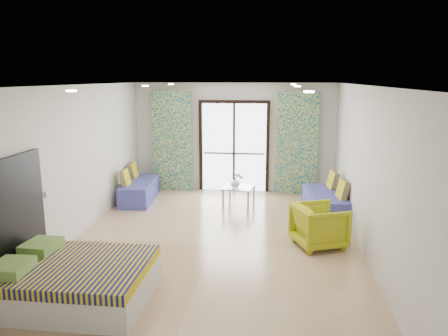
# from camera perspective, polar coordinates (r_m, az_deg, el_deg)

# --- Properties ---
(floor) EXTENTS (5.00, 7.50, 0.01)m
(floor) POSITION_cam_1_polar(r_m,az_deg,el_deg) (7.65, -1.49, -9.93)
(floor) COLOR #A38361
(floor) RESTS_ON ground
(ceiling) EXTENTS (5.00, 7.50, 0.01)m
(ceiling) POSITION_cam_1_polar(r_m,az_deg,el_deg) (7.11, -1.61, 10.73)
(ceiling) COLOR silver
(ceiling) RESTS_ON ground
(wall_back) EXTENTS (5.00, 0.01, 2.70)m
(wall_back) POSITION_cam_1_polar(r_m,az_deg,el_deg) (10.93, 1.34, 4.00)
(wall_back) COLOR silver
(wall_back) RESTS_ON ground
(wall_front) EXTENTS (5.00, 0.01, 2.70)m
(wall_front) POSITION_cam_1_polar(r_m,az_deg,el_deg) (3.75, -10.16, -11.66)
(wall_front) COLOR silver
(wall_front) RESTS_ON ground
(wall_left) EXTENTS (0.01, 7.50, 2.70)m
(wall_left) POSITION_cam_1_polar(r_m,az_deg,el_deg) (8.01, -19.52, 0.46)
(wall_left) COLOR silver
(wall_left) RESTS_ON ground
(wall_right) EXTENTS (0.01, 7.50, 2.70)m
(wall_right) POSITION_cam_1_polar(r_m,az_deg,el_deg) (7.33, 18.17, -0.46)
(wall_right) COLOR silver
(wall_right) RESTS_ON ground
(balcony_door) EXTENTS (1.76, 0.08, 2.28)m
(balcony_door) POSITION_cam_1_polar(r_m,az_deg,el_deg) (10.92, 1.32, 3.50)
(balcony_door) COLOR black
(balcony_door) RESTS_ON floor
(balcony_rail) EXTENTS (1.52, 0.03, 0.04)m
(balcony_rail) POSITION_cam_1_polar(r_m,az_deg,el_deg) (10.97, 1.32, 1.92)
(balcony_rail) COLOR #595451
(balcony_rail) RESTS_ON balcony_door
(curtain_left) EXTENTS (1.00, 0.10, 2.50)m
(curtain_left) POSITION_cam_1_polar(r_m,az_deg,el_deg) (11.03, -6.81, 3.47)
(curtain_left) COLOR silver
(curtain_left) RESTS_ON floor
(curtain_right) EXTENTS (1.00, 0.10, 2.50)m
(curtain_right) POSITION_cam_1_polar(r_m,az_deg,el_deg) (10.73, 9.52, 3.15)
(curtain_right) COLOR silver
(curtain_right) RESTS_ON floor
(downlight_a) EXTENTS (0.12, 0.12, 0.02)m
(downlight_a) POSITION_cam_1_polar(r_m,az_deg,el_deg) (5.60, -19.32, 9.50)
(downlight_a) COLOR #FFE0B2
(downlight_a) RESTS_ON ceiling
(downlight_b) EXTENTS (0.12, 0.12, 0.02)m
(downlight_b) POSITION_cam_1_polar(r_m,az_deg,el_deg) (5.05, 11.04, 9.75)
(downlight_b) COLOR #FFE0B2
(downlight_b) RESTS_ON ceiling
(downlight_c) EXTENTS (0.12, 0.12, 0.02)m
(downlight_c) POSITION_cam_1_polar(r_m,az_deg,el_deg) (8.40, -10.23, 10.51)
(downlight_c) COLOR #FFE0B2
(downlight_c) RESTS_ON ceiling
(downlight_d) EXTENTS (0.12, 0.12, 0.02)m
(downlight_d) POSITION_cam_1_polar(r_m,az_deg,el_deg) (8.04, 9.57, 10.49)
(downlight_d) COLOR #FFE0B2
(downlight_d) RESTS_ON ceiling
(downlight_e) EXTENTS (0.12, 0.12, 0.02)m
(downlight_e) POSITION_cam_1_polar(r_m,az_deg,el_deg) (10.33, -6.94, 10.81)
(downlight_e) COLOR #FFE0B2
(downlight_e) RESTS_ON ceiling
(downlight_f) EXTENTS (0.12, 0.12, 0.02)m
(downlight_f) POSITION_cam_1_polar(r_m,az_deg,el_deg) (10.04, 9.07, 10.73)
(downlight_f) COLOR #FFE0B2
(downlight_f) RESTS_ON ceiling
(switch_plate) EXTENTS (0.02, 0.10, 0.10)m
(switch_plate) POSITION_cam_1_polar(r_m,az_deg,el_deg) (7.33, -22.09, -3.16)
(switch_plate) COLOR silver
(switch_plate) RESTS_ON wall_left
(bed) EXTENTS (1.83, 1.49, 0.63)m
(bed) POSITION_cam_1_polar(r_m,az_deg,el_deg) (6.10, -18.84, -13.76)
(bed) COLOR silver
(bed) RESTS_ON floor
(daybed_left) EXTENTS (0.79, 1.71, 0.82)m
(daybed_left) POSITION_cam_1_polar(r_m,az_deg,el_deg) (10.40, -11.05, -2.78)
(daybed_left) COLOR #3F4498
(daybed_left) RESTS_ON floor
(daybed_right) EXTENTS (0.87, 1.78, 0.84)m
(daybed_right) POSITION_cam_1_polar(r_m,az_deg,el_deg) (9.38, 13.20, -4.42)
(daybed_right) COLOR #3F4498
(daybed_right) RESTS_ON floor
(coffee_table) EXTENTS (0.74, 0.74, 0.75)m
(coffee_table) POSITION_cam_1_polar(r_m,az_deg,el_deg) (9.77, 1.94, -2.74)
(coffee_table) COLOR silver
(coffee_table) RESTS_ON floor
(vase) EXTENTS (0.27, 0.27, 0.20)m
(vase) POSITION_cam_1_polar(r_m,az_deg,el_deg) (9.71, 1.49, -1.92)
(vase) COLOR white
(vase) RESTS_ON coffee_table
(armchair) EXTENTS (0.97, 0.99, 0.80)m
(armchair) POSITION_cam_1_polar(r_m,az_deg,el_deg) (7.61, 12.35, -7.12)
(armchair) COLOR #A9AF16
(armchair) RESTS_ON floor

